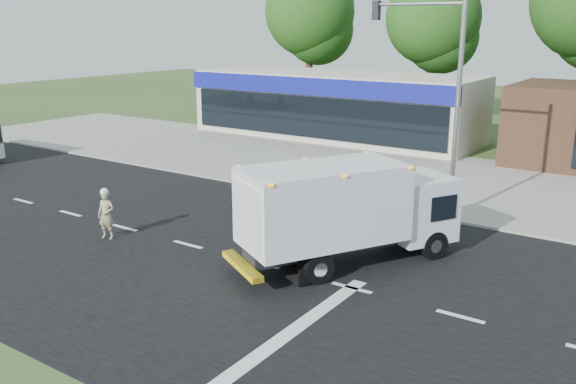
% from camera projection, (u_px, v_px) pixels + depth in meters
% --- Properties ---
extents(ground, '(120.00, 120.00, 0.00)m').
position_uv_depth(ground, '(263.00, 265.00, 18.11)').
color(ground, '#385123').
rests_on(ground, ground).
extents(road_asphalt, '(60.00, 14.00, 0.02)m').
position_uv_depth(road_asphalt, '(263.00, 265.00, 18.11)').
color(road_asphalt, black).
rests_on(road_asphalt, ground).
extents(sidewalk, '(60.00, 2.40, 0.12)m').
position_uv_depth(sidewalk, '(383.00, 200.00, 24.64)').
color(sidewalk, gray).
rests_on(sidewalk, ground).
extents(parking_apron, '(60.00, 9.00, 0.02)m').
position_uv_depth(parking_apron, '(435.00, 173.00, 29.29)').
color(parking_apron, gray).
rests_on(parking_apron, ground).
extents(lane_markings, '(55.20, 7.00, 0.01)m').
position_uv_depth(lane_markings, '(273.00, 291.00, 16.30)').
color(lane_markings, silver).
rests_on(lane_markings, road_asphalt).
extents(ems_box_truck, '(5.28, 7.07, 3.07)m').
position_uv_depth(ems_box_truck, '(346.00, 207.00, 17.74)').
color(ems_box_truck, black).
rests_on(ems_box_truck, ground).
extents(emergency_worker, '(0.68, 0.55, 1.74)m').
position_uv_depth(emergency_worker, '(106.00, 214.00, 20.13)').
color(emergency_worker, tan).
rests_on(emergency_worker, ground).
extents(retail_strip_mall, '(18.00, 6.20, 4.00)m').
position_uv_depth(retail_strip_mall, '(335.00, 105.00, 38.35)').
color(retail_strip_mall, beige).
rests_on(retail_strip_mall, ground).
extents(traffic_signal_pole, '(3.51, 0.25, 8.00)m').
position_uv_depth(traffic_signal_pole, '(441.00, 82.00, 21.60)').
color(traffic_signal_pole, gray).
rests_on(traffic_signal_pole, ground).
extents(background_trees, '(36.77, 7.39, 12.10)m').
position_uv_depth(background_trees, '(511.00, 17.00, 39.09)').
color(background_trees, '#332114').
rests_on(background_trees, ground).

